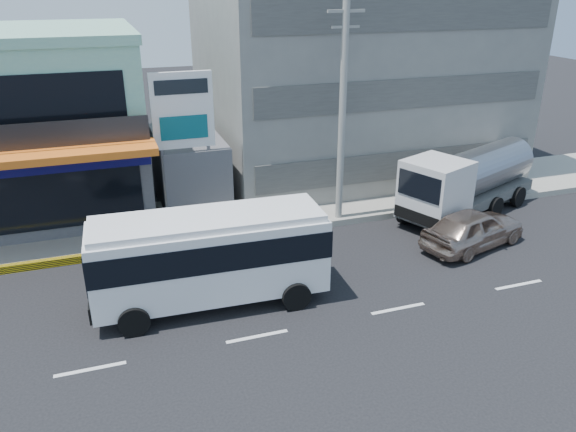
# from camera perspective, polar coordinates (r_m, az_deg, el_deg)

# --- Properties ---
(ground) EXTENTS (120.00, 120.00, 0.00)m
(ground) POSITION_cam_1_polar(r_m,az_deg,el_deg) (18.08, -3.15, -12.13)
(ground) COLOR black
(ground) RESTS_ON ground
(sidewalk) EXTENTS (70.00, 5.00, 0.30)m
(sidewalk) POSITION_cam_1_polar(r_m,az_deg,el_deg) (27.37, 1.45, 1.01)
(sidewalk) COLOR gray
(sidewalk) RESTS_ON ground
(shop_building) EXTENTS (12.40, 11.70, 8.00)m
(shop_building) POSITION_cam_1_polar(r_m,az_deg,el_deg) (29.24, -26.77, 7.91)
(shop_building) COLOR #4A4A4F
(shop_building) RESTS_ON ground
(concrete_building) EXTENTS (16.00, 12.00, 14.00)m
(concrete_building) POSITION_cam_1_polar(r_m,az_deg,el_deg) (32.57, 6.72, 16.86)
(concrete_building) COLOR gray
(concrete_building) RESTS_ON ground
(gap_structure) EXTENTS (3.00, 6.00, 3.50)m
(gap_structure) POSITION_cam_1_polar(r_m,az_deg,el_deg) (27.94, -10.02, 4.61)
(gap_structure) COLOR #4A4A4F
(gap_structure) RESTS_ON ground
(satellite_dish) EXTENTS (1.50, 1.50, 0.15)m
(satellite_dish) POSITION_cam_1_polar(r_m,az_deg,el_deg) (26.47, -9.93, 7.72)
(satellite_dish) COLOR slate
(satellite_dish) RESTS_ON gap_structure
(billboard) EXTENTS (2.60, 0.18, 6.90)m
(billboard) POSITION_cam_1_polar(r_m,az_deg,el_deg) (24.35, -10.60, 9.63)
(billboard) COLOR gray
(billboard) RESTS_ON ground
(utility_pole_near) EXTENTS (1.60, 0.30, 10.00)m
(utility_pole_near) POSITION_cam_1_polar(r_m,az_deg,el_deg) (24.39, 5.55, 10.47)
(utility_pole_near) COLOR #999993
(utility_pole_near) RESTS_ON ground
(minibus) EXTENTS (7.90, 2.99, 3.27)m
(minibus) POSITION_cam_1_polar(r_m,az_deg,el_deg) (18.97, -7.96, -3.67)
(minibus) COLOR white
(minibus) RESTS_ON ground
(sedan) EXTENTS (5.22, 3.20, 1.66)m
(sedan) POSITION_cam_1_polar(r_m,az_deg,el_deg) (24.52, 18.32, -1.19)
(sedan) COLOR tan
(sedan) RESTS_ON ground
(tanker_truck) EXTENTS (8.35, 5.21, 3.18)m
(tanker_truck) POSITION_cam_1_polar(r_m,az_deg,el_deg) (27.44, 17.67, 3.42)
(tanker_truck) COLOR silver
(tanker_truck) RESTS_ON ground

